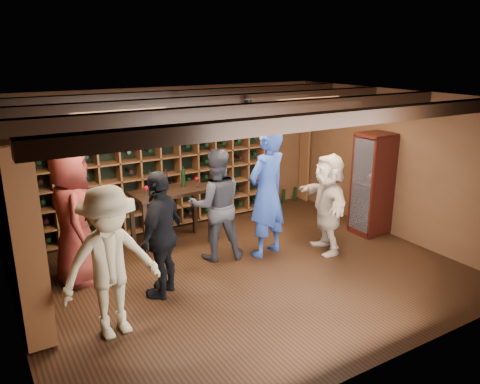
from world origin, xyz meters
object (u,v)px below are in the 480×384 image
man_blue_shirt (267,193)px  man_grey_suit (216,205)px  display_cabinet (372,186)px  guest_red_floral (74,217)px  guest_khaki (110,263)px  guest_beige (328,203)px  guest_woman_black (162,234)px  tasting_table (171,197)px

man_blue_shirt → man_grey_suit: man_blue_shirt is taller
display_cabinet → guest_red_floral: 4.88m
man_blue_shirt → guest_khaki: man_blue_shirt is taller
man_grey_suit → guest_khaki: 2.30m
display_cabinet → guest_red_floral: size_ratio=0.92×
guest_beige → man_grey_suit: bearing=-94.3°
guest_woman_black → man_grey_suit: bearing=167.3°
man_grey_suit → guest_khaki: guest_khaki is taller
guest_beige → tasting_table: guest_beige is taller
guest_woman_black → guest_khaki: 1.00m
man_blue_shirt → guest_woman_black: bearing=-3.8°
guest_beige → guest_khaki: bearing=-63.6°
man_blue_shirt → tasting_table: (-1.13, 1.09, -0.18)m
display_cabinet → guest_woman_black: (-3.94, -0.16, -0.01)m
display_cabinet → tasting_table: size_ratio=1.35×
guest_beige → tasting_table: 2.51m
guest_red_floral → guest_beige: guest_red_floral is taller
display_cabinet → tasting_table: display_cabinet is taller
guest_woman_black → tasting_table: size_ratio=1.30×
man_grey_suit → guest_woman_black: bearing=46.5°
guest_red_floral → guest_woman_black: guest_red_floral is taller
man_blue_shirt → man_grey_suit: bearing=-35.7°
guest_woman_black → guest_khaki: (-0.83, -0.57, 0.03)m
guest_woman_black → guest_khaki: size_ratio=0.96×
display_cabinet → guest_woman_black: 3.95m
guest_woman_black → guest_red_floral: bearing=-89.2°
guest_red_floral → guest_woman_black: size_ratio=1.13×
man_blue_shirt → guest_khaki: bearing=4.3°
display_cabinet → guest_khaki: bearing=-171.3°
man_blue_shirt → guest_khaki: (-2.70, -0.93, -0.14)m
tasting_table → guest_woman_black: bearing=-120.7°
display_cabinet → tasting_table: bearing=158.1°
display_cabinet → guest_khaki: guest_khaki is taller
display_cabinet → man_grey_suit: (-2.81, 0.48, 0.01)m
man_blue_shirt → tasting_table: 1.58m
guest_red_floral → guest_khaki: bearing=-169.0°
display_cabinet → man_blue_shirt: (-2.07, 0.19, 0.16)m
man_blue_shirt → guest_beige: man_blue_shirt is taller
guest_khaki → guest_red_floral: bearing=85.4°
man_grey_suit → tasting_table: man_grey_suit is taller
guest_woman_black → guest_beige: bearing=137.4°
guest_khaki → tasting_table: bearing=45.7°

